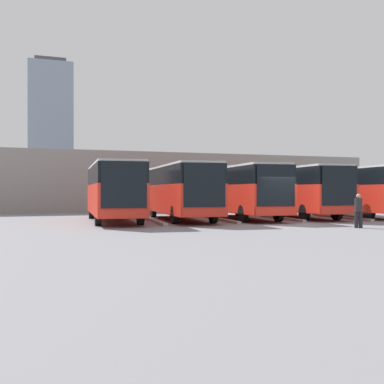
% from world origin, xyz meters
% --- Properties ---
extents(ground_plane, '(600.00, 600.00, 0.00)m').
position_xyz_m(ground_plane, '(0.00, 0.00, 0.00)').
color(ground_plane, gray).
extents(bus_0, '(3.42, 10.75, 3.28)m').
position_xyz_m(bus_0, '(-8.07, -5.01, 1.83)').
color(bus_0, red).
rests_on(bus_0, ground_plane).
extents(curb_divider_0, '(0.80, 6.02, 0.15)m').
position_xyz_m(curb_divider_0, '(-6.06, -3.45, 0.07)').
color(curb_divider_0, '#9E9E99').
rests_on(curb_divider_0, ground_plane).
extents(bus_1, '(3.42, 10.75, 3.28)m').
position_xyz_m(bus_1, '(-4.04, -5.75, 1.83)').
color(bus_1, red).
rests_on(bus_1, ground_plane).
extents(curb_divider_1, '(0.80, 6.02, 0.15)m').
position_xyz_m(curb_divider_1, '(-2.02, -4.19, 0.07)').
color(curb_divider_1, '#9E9E99').
rests_on(curb_divider_1, ground_plane).
extents(bus_2, '(3.42, 10.75, 3.28)m').
position_xyz_m(bus_2, '(0.00, -5.70, 1.83)').
color(bus_2, red).
rests_on(bus_2, ground_plane).
extents(curb_divider_2, '(0.80, 6.02, 0.15)m').
position_xyz_m(curb_divider_2, '(2.02, -4.14, 0.07)').
color(curb_divider_2, '#9E9E99').
rests_on(curb_divider_2, ground_plane).
extents(bus_3, '(3.42, 10.75, 3.28)m').
position_xyz_m(bus_3, '(4.04, -5.68, 1.83)').
color(bus_3, red).
rests_on(bus_3, ground_plane).
extents(curb_divider_3, '(0.80, 6.02, 0.15)m').
position_xyz_m(curb_divider_3, '(6.06, -4.12, 0.07)').
color(curb_divider_3, '#9E9E99').
rests_on(curb_divider_3, ground_plane).
extents(bus_4, '(3.42, 10.75, 3.28)m').
position_xyz_m(bus_4, '(8.08, -5.73, 1.83)').
color(bus_4, red).
rests_on(bus_4, ground_plane).
extents(pedestrian, '(0.49, 0.49, 1.62)m').
position_xyz_m(pedestrian, '(-1.96, 3.00, 0.87)').
color(pedestrian, black).
rests_on(pedestrian, ground_plane).
extents(station_building, '(37.83, 13.10, 5.10)m').
position_xyz_m(station_building, '(0.00, -22.80, 2.58)').
color(station_building, gray).
rests_on(station_building, ground_plane).
extents(office_tower, '(21.41, 21.41, 67.52)m').
position_xyz_m(office_tower, '(-2.26, -230.28, 33.16)').
color(office_tower, '#7F8EA3').
rests_on(office_tower, ground_plane).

